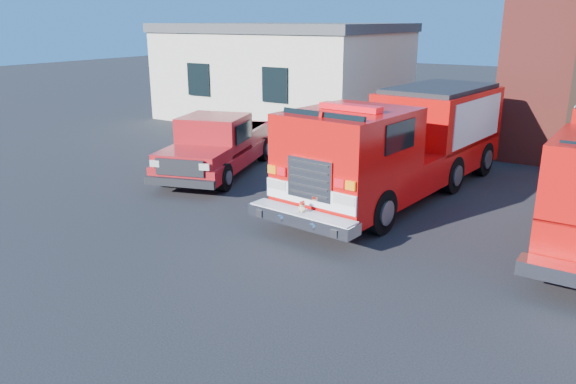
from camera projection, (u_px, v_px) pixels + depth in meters
The scene contains 4 objects.
ground at pixel (317, 235), 12.27m from camera, with size 100.00×100.00×0.00m, color black.
side_building at pixel (286, 70), 26.72m from camera, with size 10.20×8.20×4.35m.
fire_engine at pixel (404, 143), 14.78m from camera, with size 3.40×9.05×2.72m.
pickup_truck at pixel (218, 146), 17.03m from camera, with size 3.48×5.83×1.80m.
Camera 1 is at (5.55, -10.04, 4.52)m, focal length 35.00 mm.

